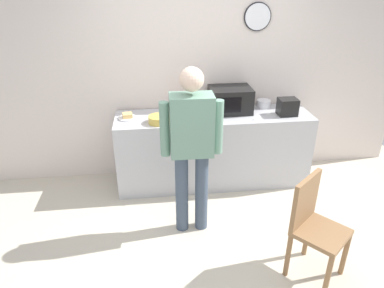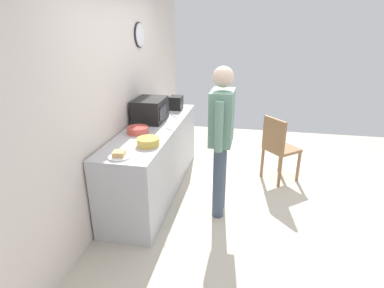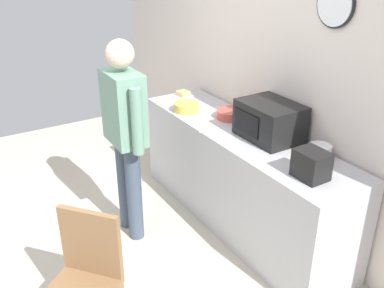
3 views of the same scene
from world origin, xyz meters
name	(u,v)px [view 3 (image 3 of 3)]	position (x,y,z in m)	size (l,w,h in m)	color
ground_plane	(109,256)	(0.00, 0.00, 0.00)	(6.00, 6.00, 0.00)	beige
back_wall	(269,75)	(0.00, 1.60, 1.30)	(5.40, 0.13, 2.60)	silver
kitchen_counter	(240,178)	(0.15, 1.22, 0.45)	(2.36, 0.62, 0.91)	#B7B7BC
microwave	(270,121)	(0.36, 1.33, 1.06)	(0.50, 0.39, 0.30)	black
sandwich_plate	(183,95)	(-0.87, 1.24, 0.93)	(0.22, 0.22, 0.07)	white
salad_bowl	(320,151)	(0.82, 1.43, 0.95)	(0.17, 0.17, 0.09)	white
cereal_bowl	(230,114)	(-0.15, 1.32, 0.95)	(0.25, 0.25, 0.08)	#C64C42
mixing_bowl	(186,107)	(-0.51, 1.06, 0.95)	(0.24, 0.24, 0.08)	gold
toaster	(311,165)	(1.02, 1.13, 1.01)	(0.22, 0.18, 0.20)	black
fork_utensil	(209,133)	(0.03, 0.96, 0.91)	(0.17, 0.02, 0.01)	silver
spoon_utensil	(266,157)	(0.63, 1.07, 0.91)	(0.17, 0.02, 0.01)	silver
person_standing	(125,127)	(-0.23, 0.32, 1.01)	(0.59, 0.25, 1.72)	#3D4B5F
wooden_chair	(85,278)	(0.73, -0.40, 0.52)	(0.56, 0.56, 0.94)	olive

